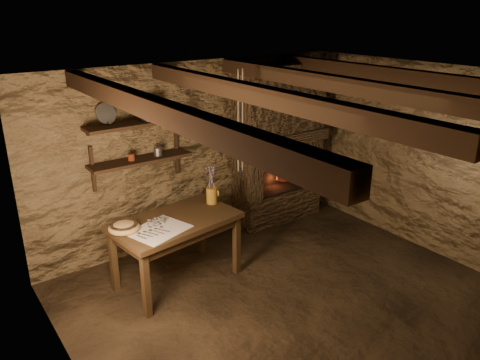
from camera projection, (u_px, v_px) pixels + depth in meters
floor at (293, 301)px, 5.12m from camera, size 4.50×4.50×0.00m
back_wall at (196, 153)px, 6.22m from camera, size 4.50×0.04×2.40m
left_wall at (72, 269)px, 3.47m from camera, size 0.04×4.00×2.40m
right_wall at (429, 160)px, 5.93m from camera, size 0.04×4.00×2.40m
ceiling at (303, 80)px, 4.28m from camera, size 4.50×4.00×0.04m
beam_far_left at (154, 109)px, 3.49m from camera, size 0.14×3.95×0.16m
beam_mid_left at (260, 95)px, 4.04m from camera, size 0.14×3.95×0.16m
beam_mid_right at (340, 84)px, 4.59m from camera, size 0.14×3.95×0.16m
beam_far_right at (403, 76)px, 5.13m from camera, size 0.14×3.95×0.16m
shelf_lower at (141, 160)px, 5.60m from camera, size 1.25×0.30×0.04m
shelf_upper at (138, 123)px, 5.44m from camera, size 1.25×0.30×0.04m
hearth at (279, 140)px, 6.72m from camera, size 1.43×0.51×2.30m
work_table at (177, 248)px, 5.35m from camera, size 1.49×0.97×0.80m
linen_cloth at (159, 230)px, 4.96m from camera, size 0.70×0.63×0.01m
pewter_cutlery_row at (160, 230)px, 4.94m from camera, size 0.53×0.33×0.01m
drinking_glasses at (156, 222)px, 5.04m from camera, size 0.19×0.06×0.08m
stoneware_jug at (212, 188)px, 5.59m from camera, size 0.16×0.16×0.46m
wooden_bowl at (124, 228)px, 4.93m from camera, size 0.37×0.37×0.12m
iron_stockpot at (150, 112)px, 5.49m from camera, size 0.34×0.34×0.19m
tin_pan at (106, 113)px, 5.28m from camera, size 0.26×0.15×0.24m
small_kettle at (158, 152)px, 5.70m from camera, size 0.16×0.13×0.15m
rusty_tin at (131, 157)px, 5.51m from camera, size 0.09×0.09×0.08m
red_pot at (283, 175)px, 6.90m from camera, size 0.22×0.21×0.54m
hanging_ropes at (240, 122)px, 5.32m from camera, size 0.08×0.08×1.20m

